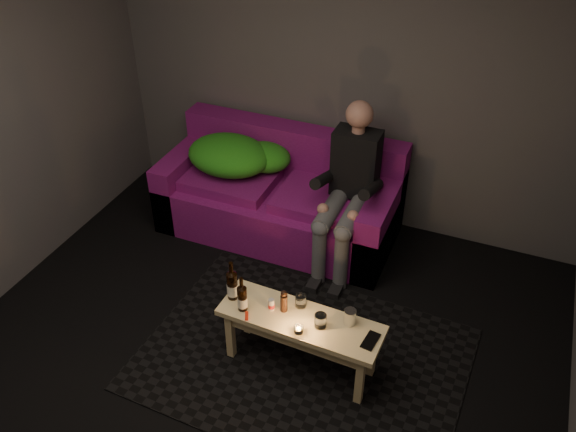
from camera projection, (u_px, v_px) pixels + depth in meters
name	position (u px, v px, depth m)	size (l,w,h in m)	color
floor	(226.00, 401.00, 3.83)	(4.50, 4.50, 0.00)	black
room	(248.00, 136.00, 3.22)	(4.50, 4.50, 4.50)	silver
rug	(303.00, 358.00, 4.10)	(2.11, 1.53, 0.01)	black
sofa	(281.00, 198.00, 5.13)	(1.95, 0.88, 0.84)	#6F0E5F
green_blanket	(236.00, 155.00, 5.06)	(0.86, 0.58, 0.29)	#24921A
person	(349.00, 186.00, 4.60)	(0.35, 0.81, 1.30)	black
coffee_table	(300.00, 327.00, 3.86)	(1.06, 0.37, 0.43)	#E9D688
beer_bottle_a	(232.00, 285.00, 3.91)	(0.07, 0.07, 0.29)	black
beer_bottle_b	(242.00, 298.00, 3.83)	(0.06, 0.06, 0.26)	black
salt_shaker	(271.00, 304.00, 3.86)	(0.04, 0.04, 0.08)	silver
pepper_mill	(284.00, 303.00, 3.83)	(0.05, 0.05, 0.12)	black
tumbler_back	(301.00, 301.00, 3.88)	(0.07, 0.07, 0.08)	white
tealight	(299.00, 330.00, 3.71)	(0.06, 0.06, 0.04)	white
tumbler_front	(320.00, 321.00, 3.73)	(0.07, 0.07, 0.09)	white
steel_cup	(350.00, 317.00, 3.75)	(0.08, 0.08, 0.11)	silver
smartphone	(371.00, 341.00, 3.66)	(0.08, 0.15, 0.01)	black
red_lighter	(247.00, 316.00, 3.82)	(0.02, 0.07, 0.01)	red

